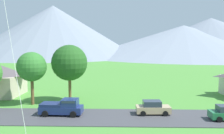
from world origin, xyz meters
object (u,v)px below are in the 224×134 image
pickup_truck_navy_east_side (62,107)px  tree_center (32,67)px  tree_left_of_center (69,63)px  parked_car_tan_mid_west (153,108)px

pickup_truck_navy_east_side → tree_center: bearing=136.8°
tree_left_of_center → tree_center: 5.44m
tree_left_of_center → tree_center: bearing=-159.5°
tree_left_of_center → tree_center: (-5.08, -1.90, -0.44)m
tree_left_of_center → pickup_truck_navy_east_side: bearing=-85.9°
parked_car_tan_mid_west → tree_left_of_center: bearing=151.0°
pickup_truck_navy_east_side → parked_car_tan_mid_west: bearing=3.5°
tree_center → parked_car_tan_mid_west: 17.96m
tree_left_of_center → pickup_truck_navy_east_side: (0.51, -7.14, -4.87)m
tree_center → pickup_truck_navy_east_side: bearing=-43.2°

